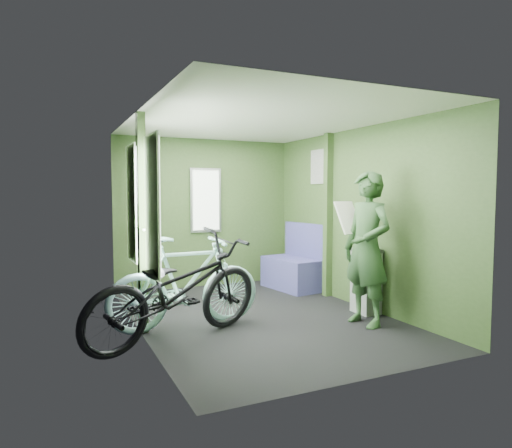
{
  "coord_description": "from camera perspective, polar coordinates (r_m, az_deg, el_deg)",
  "views": [
    {
      "loc": [
        -2.27,
        -4.81,
        1.48
      ],
      "look_at": [
        0.0,
        0.1,
        1.1
      ],
      "focal_mm": 32.0,
      "sensor_mm": 36.0,
      "label": 1
    }
  ],
  "objects": [
    {
      "name": "bench_seat",
      "position": [
        7.03,
        4.72,
        -5.69
      ],
      "size": [
        0.66,
        1.01,
        1.0
      ],
      "rotation": [
        0.0,
        0.0,
        0.14
      ],
      "color": "navy",
      "rests_on": "ground"
    },
    {
      "name": "waste_box",
      "position": [
        5.77,
        13.59,
        -6.93
      ],
      "size": [
        0.23,
        0.33,
        0.79
      ],
      "primitive_type": "cube",
      "color": "gray",
      "rests_on": "ground"
    },
    {
      "name": "room",
      "position": [
        5.34,
        -0.09,
        3.54
      ],
      "size": [
        4.0,
        4.02,
        2.31
      ],
      "color": "black",
      "rests_on": "ground"
    },
    {
      "name": "bicycle_black",
      "position": [
        4.69,
        -9.64,
        -14.42
      ],
      "size": [
        2.21,
        1.54,
        1.17
      ],
      "primitive_type": "imported",
      "rotation": [
        0.0,
        -0.17,
        1.93
      ],
      "color": "black",
      "rests_on": "ground"
    },
    {
      "name": "bicycle_mint",
      "position": [
        5.12,
        -8.68,
        -12.85
      ],
      "size": [
        1.72,
        0.62,
        1.06
      ],
      "primitive_type": "imported",
      "rotation": [
        0.0,
        -0.08,
        1.61
      ],
      "color": "#86BDB8",
      "rests_on": "ground"
    },
    {
      "name": "passenger",
      "position": [
        5.2,
        13.69,
        -2.98
      ],
      "size": [
        0.49,
        0.76,
        1.71
      ],
      "rotation": [
        0.0,
        0.0,
        -1.43
      ],
      "color": "#2E4E2A",
      "rests_on": "ground"
    }
  ]
}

